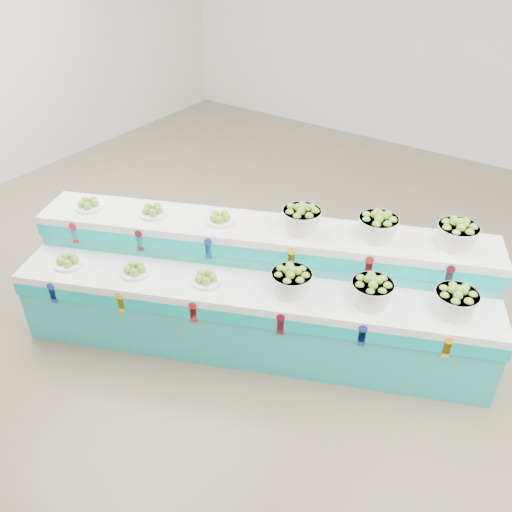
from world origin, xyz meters
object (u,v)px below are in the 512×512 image
at_px(display_stand, 256,289).
at_px(plate_upper_mid, 152,210).
at_px(basket_upper_right, 457,234).
at_px(basket_lower_left, 292,281).

relative_size(display_stand, plate_upper_mid, 15.84).
bearing_deg(basket_upper_right, basket_lower_left, -135.39).
distance_m(plate_upper_mid, basket_upper_right, 2.64).
bearing_deg(display_stand, basket_lower_left, -36.19).
xyz_separation_m(basket_lower_left, basket_upper_right, (0.98, 0.97, 0.30)).
relative_size(plate_upper_mid, basket_upper_right, 0.78).
distance_m(display_stand, plate_upper_mid, 1.19).
bearing_deg(basket_lower_left, plate_upper_mid, -177.56).
xyz_separation_m(display_stand, plate_upper_mid, (-1.03, -0.16, 0.56)).
height_order(basket_lower_left, basket_upper_right, basket_upper_right).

